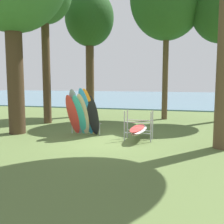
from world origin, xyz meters
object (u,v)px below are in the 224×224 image
tree_deep_back (89,20)px  board_storage_rack (138,129)px  leaning_board_pile (83,114)px  tree_far_right_back (223,7)px

tree_deep_back → board_storage_rack: (4.62, -6.85, -6.16)m
tree_deep_back → leaning_board_pile: 8.95m
tree_far_right_back → tree_deep_back: size_ratio=1.03×
tree_far_right_back → board_storage_rack: bearing=-121.7°
tree_deep_back → board_storage_rack: tree_deep_back is taller
tree_deep_back → board_storage_rack: 10.30m
tree_deep_back → leaning_board_pile: size_ratio=3.97×
tree_deep_back → leaning_board_pile: (2.04, -6.65, -5.62)m
tree_far_right_back → leaning_board_pile: size_ratio=4.07×
leaning_board_pile → tree_far_right_back: bearing=43.2°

